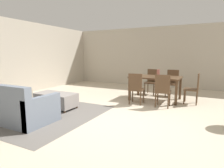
{
  "coord_description": "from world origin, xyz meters",
  "views": [
    {
      "loc": [
        1.74,
        -3.74,
        1.45
      ],
      "look_at": [
        -0.76,
        1.18,
        0.6
      ],
      "focal_mm": 30.4,
      "sensor_mm": 36.0,
      "label": 1
    }
  ],
  "objects": [
    {
      "name": "vase_centerpiece",
      "position": [
        0.32,
        2.34,
        0.87
      ],
      "size": [
        0.09,
        0.09,
        0.23
      ],
      "primitive_type": "cylinder",
      "color": "#B26659",
      "rests_on": "dining_table"
    },
    {
      "name": "couch",
      "position": [
        -2.12,
        -1.1,
        0.29
      ],
      "size": [
        1.93,
        0.92,
        0.86
      ],
      "color": "slate",
      "rests_on": "ground_plane"
    },
    {
      "name": "dining_chair_near_left",
      "position": [
        -0.11,
        1.45,
        0.52
      ],
      "size": [
        0.43,
        0.43,
        0.92
      ],
      "color": "#513823",
      "rests_on": "ground_plane"
    },
    {
      "name": "ottoman_table",
      "position": [
        -1.94,
        0.07,
        0.24
      ],
      "size": [
        1.15,
        0.6,
        0.42
      ],
      "color": "gray",
      "rests_on": "ground_plane"
    },
    {
      "name": "dining_chair_near_right",
      "position": [
        0.66,
        1.47,
        0.52
      ],
      "size": [
        0.42,
        0.42,
        0.92
      ],
      "color": "#513823",
      "rests_on": "ground_plane"
    },
    {
      "name": "dining_chair_far_left",
      "position": [
        -0.11,
        3.16,
        0.52
      ],
      "size": [
        0.42,
        0.42,
        0.92
      ],
      "color": "#513823",
      "rests_on": "ground_plane"
    },
    {
      "name": "wall_back",
      "position": [
        0.0,
        5.0,
        1.35
      ],
      "size": [
        9.0,
        0.12,
        2.7
      ],
      "primitive_type": "cube",
      "color": "#BCB2A0",
      "rests_on": "ground_plane"
    },
    {
      "name": "area_rug",
      "position": [
        -2.03,
        -0.48,
        0.0
      ],
      "size": [
        3.0,
        2.8,
        0.01
      ],
      "primitive_type": "cube",
      "color": "slate",
      "rests_on": "ground_plane"
    },
    {
      "name": "ground_plane",
      "position": [
        0.0,
        0.0,
        0.0
      ],
      "size": [
        10.8,
        10.8,
        0.0
      ],
      "primitive_type": "plane",
      "color": "beige"
    },
    {
      "name": "dining_chair_head_east",
      "position": [
        1.41,
        2.28,
        0.52
      ],
      "size": [
        0.4,
        0.4,
        0.92
      ],
      "color": "#513823",
      "rests_on": "ground_plane"
    },
    {
      "name": "wall_left",
      "position": [
        -4.5,
        0.5,
        1.35
      ],
      "size": [
        0.12,
        11.0,
        2.7
      ],
      "primitive_type": "cube",
      "color": "#BCB2A0",
      "rests_on": "ground_plane"
    },
    {
      "name": "dining_chair_far_right",
      "position": [
        0.63,
        3.17,
        0.52
      ],
      "size": [
        0.41,
        0.41,
        0.92
      ],
      "color": "#513823",
      "rests_on": "ground_plane"
    },
    {
      "name": "dining_table",
      "position": [
        0.25,
        2.3,
        0.67
      ],
      "size": [
        1.56,
        0.98,
        0.76
      ],
      "color": "#513823",
      "rests_on": "ground_plane"
    }
  ]
}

